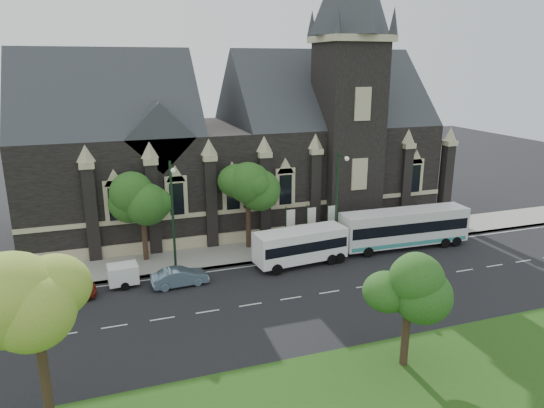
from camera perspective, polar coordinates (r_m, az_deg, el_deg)
name	(u,v)px	position (r m, az deg, el deg)	size (l,w,h in m)	color
ground	(250,305)	(35.18, -2.48, -11.42)	(160.00, 160.00, 0.00)	black
sidewalk	(219,255)	(43.54, -6.11, -5.86)	(80.00, 5.00, 0.15)	gray
museum	(244,143)	(51.36, -3.17, 6.92)	(40.00, 17.70, 29.90)	black
tree_park_near	(41,301)	(23.53, -24.86, -10.04)	(4.42, 4.42, 8.56)	black
tree_park_east	(410,286)	(28.02, 15.50, -8.97)	(3.40, 3.40, 6.28)	black
tree_walk_right	(249,185)	(43.69, -2.59, 2.20)	(4.08, 4.08, 7.80)	black
tree_walk_left	(144,194)	(42.12, -14.41, 1.08)	(3.91, 3.91, 7.64)	black
street_lamp_near	(338,196)	(43.04, 7.51, 0.90)	(0.36, 1.88, 9.00)	black
street_lamp_mid	(173,212)	(39.00, -11.24, -0.85)	(0.36, 1.88, 9.00)	black
banner_flag_left	(289,224)	(44.03, 1.95, -2.33)	(0.90, 0.10, 4.00)	black
banner_flag_center	(310,222)	(44.75, 4.34, -2.06)	(0.90, 0.10, 4.00)	black
banner_flag_right	(330,220)	(45.56, 6.65, -1.80)	(0.90, 0.10, 4.00)	black
tour_coach	(404,227)	(46.31, 14.87, -2.59)	(11.96, 3.09, 3.46)	silver
shuttle_bus	(301,245)	(41.18, 3.29, -4.65)	(7.88, 3.31, 2.97)	white
box_trailer	(123,274)	(39.11, -16.64, -7.67)	(3.16, 1.86, 1.66)	silver
sedan	(180,277)	(38.28, -10.48, -8.19)	(1.46, 4.20, 1.38)	slate
car_far_red	(64,290)	(38.40, -22.69, -9.05)	(1.76, 4.38, 1.49)	maroon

